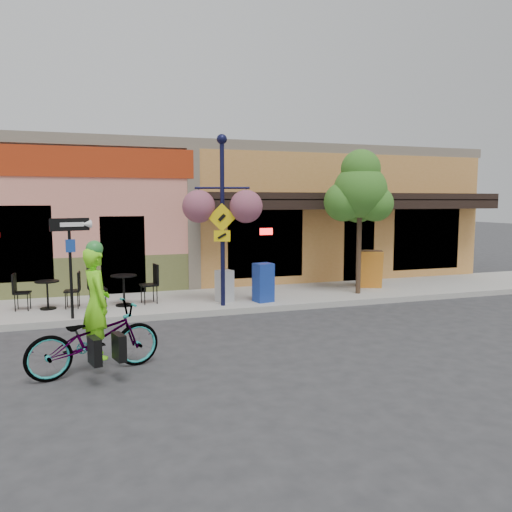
{
  "coord_description": "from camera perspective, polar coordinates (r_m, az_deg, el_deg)",
  "views": [
    {
      "loc": [
        -3.83,
        -10.79,
        2.71
      ],
      "look_at": [
        -0.08,
        0.5,
        1.4
      ],
      "focal_mm": 35.0,
      "sensor_mm": 36.0,
      "label": 1
    }
  ],
  "objects": [
    {
      "name": "sandwich_board",
      "position": [
        15.0,
        13.02,
        -1.55
      ],
      "size": [
        0.81,
        0.72,
        1.12
      ],
      "primitive_type": null,
      "rotation": [
        0.0,
        0.0,
        -0.42
      ],
      "color": "orange",
      "rests_on": "sidewalk"
    },
    {
      "name": "bicycle",
      "position": [
        8.37,
        -17.99,
        -8.99
      ],
      "size": [
        2.22,
        1.26,
        1.1
      ],
      "primitive_type": "imported",
      "rotation": [
        0.0,
        0.0,
        1.84
      ],
      "color": "maroon",
      "rests_on": "ground"
    },
    {
      "name": "newspaper_box_grey",
      "position": [
        12.79,
        -3.62,
        -3.43
      ],
      "size": [
        0.47,
        0.45,
        0.81
      ],
      "primitive_type": null,
      "rotation": [
        0.0,
        0.0,
        0.36
      ],
      "color": "#B2B2B2",
      "rests_on": "sidewalk"
    },
    {
      "name": "curb",
      "position": [
        12.26,
        0.28,
        -6.13
      ],
      "size": [
        24.0,
        0.12,
        0.15
      ],
      "primitive_type": "cube",
      "color": "#A8A59E",
      "rests_on": "ground"
    },
    {
      "name": "cyclist_rider",
      "position": [
        8.29,
        -17.72,
        -6.83
      ],
      "size": [
        0.57,
        0.73,
        1.75
      ],
      "primitive_type": "imported",
      "rotation": [
        0.0,
        0.0,
        1.84
      ],
      "color": "#7AF419",
      "rests_on": "ground"
    },
    {
      "name": "cafe_set_left",
      "position": [
        12.86,
        -22.74,
        -3.68
      ],
      "size": [
        1.54,
        0.88,
        0.89
      ],
      "primitive_type": null,
      "rotation": [
        0.0,
        0.0,
        -0.09
      ],
      "color": "black",
      "rests_on": "sidewalk"
    },
    {
      "name": "newspaper_box_blue",
      "position": [
        12.75,
        0.84,
        -3.04
      ],
      "size": [
        0.52,
        0.48,
        0.99
      ],
      "primitive_type": null,
      "rotation": [
        0.0,
        0.0,
        0.21
      ],
      "color": "navy",
      "rests_on": "sidewalk"
    },
    {
      "name": "lamp_post",
      "position": [
        12.14,
        -3.86,
        4.01
      ],
      "size": [
        1.43,
        0.95,
        4.16
      ],
      "primitive_type": null,
      "rotation": [
        0.0,
        0.0,
        -0.35
      ],
      "color": "#101133",
      "rests_on": "sidewalk"
    },
    {
      "name": "building",
      "position": [
        18.7,
        -6.57,
        4.83
      ],
      "size": [
        18.2,
        8.2,
        4.5
      ],
      "primitive_type": null,
      "color": "#E28570",
      "rests_on": "ground"
    },
    {
      "name": "sidewalk",
      "position": [
        13.61,
        -1.68,
        -4.88
      ],
      "size": [
        24.0,
        3.0,
        0.15
      ],
      "primitive_type": "cube",
      "color": "#9E9B93",
      "rests_on": "ground"
    },
    {
      "name": "ground",
      "position": [
        11.77,
        1.14,
        -7.03
      ],
      "size": [
        90.0,
        90.0,
        0.0
      ],
      "primitive_type": "plane",
      "color": "#2D2D30",
      "rests_on": "ground"
    },
    {
      "name": "cafe_set_right",
      "position": [
        12.66,
        -14.87,
        -3.3
      ],
      "size": [
        1.78,
        1.09,
        1.0
      ],
      "primitive_type": null,
      "rotation": [
        0.0,
        0.0,
        0.16
      ],
      "color": "black",
      "rests_on": "sidewalk"
    },
    {
      "name": "one_way_sign",
      "position": [
        11.55,
        -20.42,
        -1.38
      ],
      "size": [
        0.86,
        0.45,
        2.2
      ],
      "primitive_type": null,
      "rotation": [
        0.0,
        0.0,
        0.33
      ],
      "color": "black",
      "rests_on": "sidewalk"
    },
    {
      "name": "street_tree",
      "position": [
        14.03,
        11.74,
        3.89
      ],
      "size": [
        1.73,
        1.73,
        4.01
      ],
      "primitive_type": null,
      "rotation": [
        0.0,
        0.0,
        -0.11
      ],
      "color": "#3D7A26",
      "rests_on": "sidewalk"
    }
  ]
}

